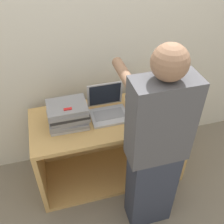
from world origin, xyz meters
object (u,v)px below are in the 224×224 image
Objects in this scene: laptop_stack_left at (68,115)px; person at (155,151)px; laptop_stack_right at (147,102)px; laptop_open at (108,109)px.

laptop_stack_left is 0.73m from person.
person is at bearing -105.21° from laptop_stack_right.
laptop_open reaches higher than laptop_stack_right.
laptop_open is 0.94× the size of laptop_stack_right.
laptop_open is at bearing 108.96° from person.
laptop_stack_left reaches higher than laptop_stack_right.
laptop_open is 0.19× the size of person.
person is (-0.14, -0.51, -0.02)m from laptop_stack_right.
person reaches higher than laptop_stack_left.
laptop_stack_left is at bearing -172.51° from laptop_open.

